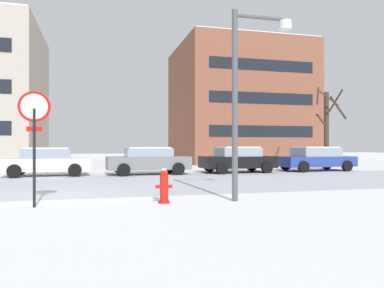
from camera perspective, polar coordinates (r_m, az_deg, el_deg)
name	(u,v)px	position (r m, az deg, el deg)	size (l,w,h in m)	color
ground_plane	(64,195)	(12.19, -18.80, -7.37)	(120.00, 120.00, 0.00)	white
road_surface	(71,185)	(15.22, -17.96, -5.93)	(80.00, 8.10, 0.00)	#B7BCC4
stop_sign	(34,126)	(9.97, -22.82, 2.57)	(0.76, 0.11, 2.85)	black
fire_hydrant	(164,185)	(9.97, -4.27, -6.29)	(0.44, 0.30, 0.92)	red
street_lamp	(246,83)	(10.60, 8.23, 9.13)	(1.79, 0.36, 5.24)	#4C4F54
parked_car_white	(47,161)	(20.09, -21.19, -2.48)	(4.22, 2.23, 1.41)	white
parked_car_gray	(148,160)	(19.87, -6.64, -2.48)	(4.35, 2.17, 1.43)	slate
parked_car_black	(238,159)	(21.26, 6.94, -2.32)	(4.18, 2.26, 1.45)	black
parked_car_blue	(316,159)	(23.70, 18.26, -2.10)	(4.62, 2.28, 1.45)	#283D93
tree_far_mid	(327,125)	(26.25, 19.80, 2.67)	(2.06, 2.03, 5.47)	#423326
building_far_right	(238,105)	(35.66, 6.99, 5.97)	(11.23, 10.72, 10.74)	brown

